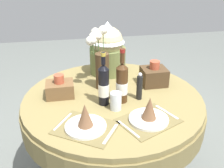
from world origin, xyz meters
TOP-DOWN VIEW (x-y plane):
  - dining_table at (0.00, 0.00)m, footprint 1.29×1.29m
  - place_setting_left at (-0.23, -0.35)m, footprint 0.43×0.40m
  - place_setting_right at (0.15, -0.34)m, footprint 0.42×0.38m
  - flower_vase at (-0.06, 0.16)m, footprint 0.17×0.19m
  - wine_bottle_left at (-0.08, -0.09)m, footprint 0.07×0.07m
  - wine_bottle_centre at (0.05, -0.08)m, footprint 0.08×0.08m
  - tumbler_near_left at (-0.01, -0.17)m, footprint 0.07×0.07m
  - pepper_mill at (0.17, -0.07)m, footprint 0.04×0.04m
  - gift_tub_back_centre at (0.04, 0.43)m, footprint 0.30×0.30m
  - woven_basket_side_left at (-0.37, 0.08)m, footprint 0.19×0.15m
  - woven_basket_side_right at (0.35, 0.13)m, footprint 0.19×0.17m

SIDE VIEW (x-z plane):
  - dining_table at x=0.00m, z-range 0.24..0.97m
  - place_setting_left at x=-0.23m, z-range 0.70..0.86m
  - place_setting_right at x=0.15m, z-range 0.70..0.86m
  - woven_basket_side_left at x=-0.37m, z-range 0.71..0.88m
  - tumbler_near_left at x=-0.01m, z-range 0.73..0.85m
  - woven_basket_side_right at x=0.35m, z-range 0.71..0.90m
  - pepper_mill at x=0.17m, z-range 0.73..0.93m
  - wine_bottle_centre at x=0.05m, z-range 0.69..1.06m
  - wine_bottle_left at x=-0.08m, z-range 0.69..1.06m
  - flower_vase at x=-0.06m, z-range 0.73..1.18m
  - gift_tub_back_centre at x=0.04m, z-range 0.75..1.18m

